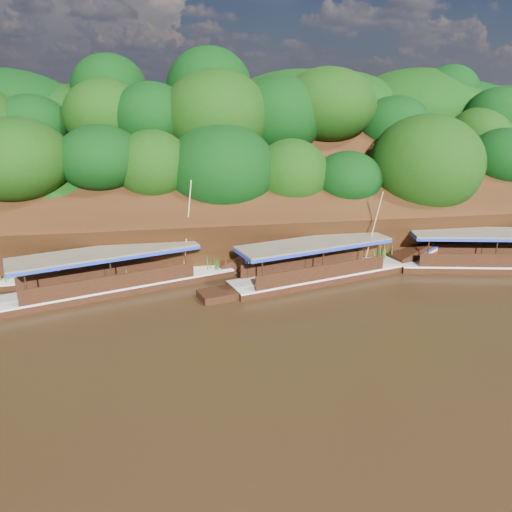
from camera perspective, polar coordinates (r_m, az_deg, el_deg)
The scene contains 6 objects.
ground at distance 27.35m, azimuth 9.66°, elevation -8.09°, with size 160.00×160.00×0.00m, color black.
riverbank at distance 47.62m, azimuth 0.90°, elevation 6.09°, with size 120.00×30.06×19.40m.
boat_0 at distance 39.62m, azimuth 27.23°, elevation -0.50°, with size 16.82×5.45×6.00m.
boat_1 at distance 34.11m, azimuth 8.92°, elevation -1.46°, with size 15.64×6.25×6.34m.
boat_2 at distance 32.96m, azimuth -13.47°, elevation -2.48°, with size 16.94×7.38×7.01m.
reeds at distance 34.49m, azimuth 0.03°, elevation -0.53°, with size 50.77×1.89×2.03m.
Camera 1 is at (-8.50, -23.00, 12.12)m, focal length 35.00 mm.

